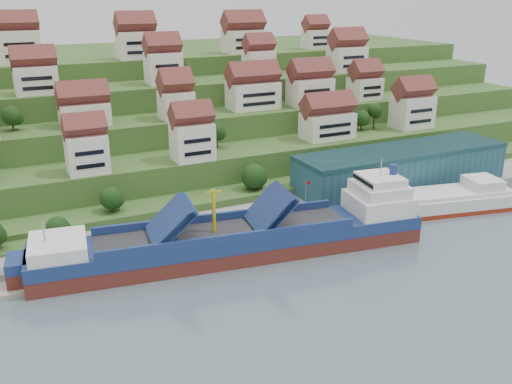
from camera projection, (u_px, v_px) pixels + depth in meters
ground at (255, 253)px, 119.10m from camera, size 300.00×300.00×0.00m
quay at (301, 209)px, 139.68m from camera, size 180.00×14.00×2.20m
hillside at (128, 112)px, 203.19m from camera, size 260.00×128.00×31.00m
hillside_village at (162, 91)px, 162.58m from camera, size 161.02×62.26×29.72m
hillside_trees at (159, 135)px, 148.47m from camera, size 138.47×62.14×30.48m
warehouse at (402, 167)px, 152.53m from camera, size 60.00×15.00×10.00m
flagpole at (306, 195)px, 132.73m from camera, size 1.28×0.16×8.00m
cargo_ship at (245, 239)px, 117.60m from camera, size 81.43×23.45×17.88m
second_ship at (458, 199)px, 142.39m from camera, size 29.87×15.90×8.22m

